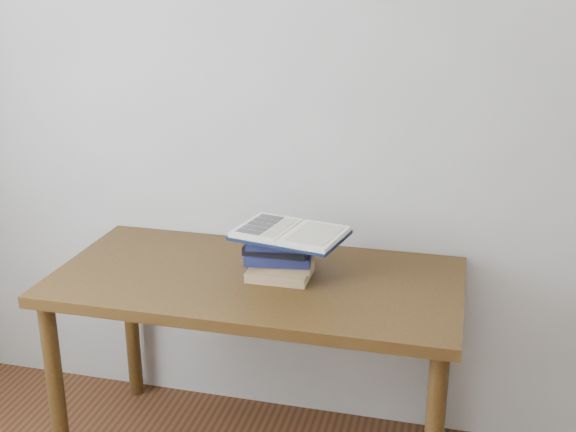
# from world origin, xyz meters

# --- Properties ---
(room_shell) EXTENTS (3.54, 3.54, 2.62)m
(room_shell) POSITION_xyz_m (-0.08, 0.01, 1.63)
(room_shell) COLOR #A7A69E
(room_shell) RESTS_ON ground
(desk) EXTENTS (1.44, 0.72, 0.77)m
(desk) POSITION_xyz_m (-0.13, 1.38, 0.68)
(desk) COLOR #4D3113
(desk) RESTS_ON ground
(book_stack) EXTENTS (0.26, 0.21, 0.15)m
(book_stack) POSITION_xyz_m (-0.04, 1.40, 0.85)
(book_stack) COLOR tan
(book_stack) RESTS_ON desk
(open_book) EXTENTS (0.41, 0.32, 0.03)m
(open_book) POSITION_xyz_m (-0.00, 1.40, 0.94)
(open_book) COLOR black
(open_book) RESTS_ON book_stack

